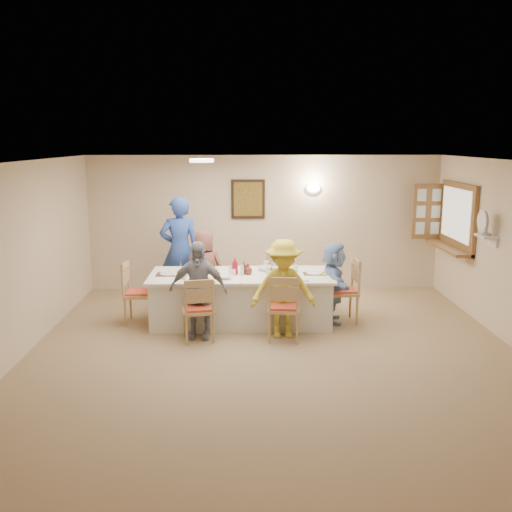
{
  "coord_description": "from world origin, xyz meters",
  "views": [
    {
      "loc": [
        -0.39,
        -7.01,
        2.76
      ],
      "look_at": [
        -0.2,
        1.4,
        1.05
      ],
      "focal_mm": 40.0,
      "sensor_mm": 36.0,
      "label": 1
    }
  ],
  "objects_px": {
    "dining_table": "(241,298)",
    "diner_front_right": "(283,289)",
    "serving_hatch": "(458,217)",
    "desk_fan": "(485,226)",
    "chair_front_left": "(198,308)",
    "chair_back_left": "(205,280)",
    "diner_right_end": "(333,282)",
    "diner_back_right": "(277,274)",
    "chair_front_right": "(284,307)",
    "chair_back_right": "(277,281)",
    "condiment_ketchup": "(235,266)",
    "chair_right_end": "(342,290)",
    "diner_front_left": "(198,290)",
    "caregiver": "(180,250)",
    "chair_left_end": "(140,292)",
    "diner_back_left": "(205,270)"
  },
  "relations": [
    {
      "from": "diner_back_right",
      "to": "chair_front_right",
      "type": "bearing_deg",
      "value": 84.2
    },
    {
      "from": "chair_front_left",
      "to": "diner_back_right",
      "type": "relative_size",
      "value": 0.78
    },
    {
      "from": "diner_front_left",
      "to": "caregiver",
      "type": "bearing_deg",
      "value": 110.9
    },
    {
      "from": "chair_back_left",
      "to": "chair_left_end",
      "type": "distance_m",
      "value": 1.24
    },
    {
      "from": "caregiver",
      "to": "chair_back_right",
      "type": "bearing_deg",
      "value": 159.61
    },
    {
      "from": "chair_front_right",
      "to": "diner_front_right",
      "type": "relative_size",
      "value": 0.68
    },
    {
      "from": "serving_hatch",
      "to": "desk_fan",
      "type": "xyz_separation_m",
      "value": [
        -0.11,
        -1.35,
        0.05
      ]
    },
    {
      "from": "chair_front_left",
      "to": "chair_front_right",
      "type": "relative_size",
      "value": 0.97
    },
    {
      "from": "condiment_ketchup",
      "to": "caregiver",
      "type": "bearing_deg",
      "value": 129.7
    },
    {
      "from": "serving_hatch",
      "to": "diner_back_left",
      "type": "height_order",
      "value": "serving_hatch"
    },
    {
      "from": "chair_back_left",
      "to": "diner_front_right",
      "type": "relative_size",
      "value": 0.66
    },
    {
      "from": "chair_front_right",
      "to": "diner_back_right",
      "type": "relative_size",
      "value": 0.8
    },
    {
      "from": "chair_front_right",
      "to": "caregiver",
      "type": "distance_m",
      "value": 2.59
    },
    {
      "from": "chair_back_left",
      "to": "chair_front_right",
      "type": "bearing_deg",
      "value": -54.89
    },
    {
      "from": "chair_front_right",
      "to": "chair_right_end",
      "type": "height_order",
      "value": "chair_right_end"
    },
    {
      "from": "desk_fan",
      "to": "diner_back_right",
      "type": "distance_m",
      "value": 3.26
    },
    {
      "from": "chair_left_end",
      "to": "diner_front_left",
      "type": "height_order",
      "value": "diner_front_left"
    },
    {
      "from": "chair_front_left",
      "to": "diner_front_right",
      "type": "distance_m",
      "value": 1.23
    },
    {
      "from": "desk_fan",
      "to": "chair_back_right",
      "type": "xyz_separation_m",
      "value": [
        -2.93,
        1.19,
        -1.1
      ]
    },
    {
      "from": "chair_right_end",
      "to": "diner_back_right",
      "type": "relative_size",
      "value": 0.83
    },
    {
      "from": "chair_left_end",
      "to": "diner_front_right",
      "type": "distance_m",
      "value": 2.27
    },
    {
      "from": "chair_back_right",
      "to": "condiment_ketchup",
      "type": "distance_m",
      "value": 1.15
    },
    {
      "from": "serving_hatch",
      "to": "desk_fan",
      "type": "height_order",
      "value": "serving_hatch"
    },
    {
      "from": "chair_right_end",
      "to": "condiment_ketchup",
      "type": "distance_m",
      "value": 1.69
    },
    {
      "from": "chair_front_left",
      "to": "caregiver",
      "type": "bearing_deg",
      "value": -88.15
    },
    {
      "from": "chair_front_right",
      "to": "chair_left_end",
      "type": "bearing_deg",
      "value": -14.92
    },
    {
      "from": "serving_hatch",
      "to": "diner_back_right",
      "type": "distance_m",
      "value": 3.18
    },
    {
      "from": "desk_fan",
      "to": "diner_back_left",
      "type": "height_order",
      "value": "desk_fan"
    },
    {
      "from": "diner_front_right",
      "to": "diner_right_end",
      "type": "distance_m",
      "value": 1.07
    },
    {
      "from": "chair_back_left",
      "to": "diner_right_end",
      "type": "relative_size",
      "value": 0.75
    },
    {
      "from": "chair_front_right",
      "to": "condiment_ketchup",
      "type": "distance_m",
      "value": 1.13
    },
    {
      "from": "chair_right_end",
      "to": "condiment_ketchup",
      "type": "height_order",
      "value": "condiment_ketchup"
    },
    {
      "from": "diner_front_left",
      "to": "condiment_ketchup",
      "type": "relative_size",
      "value": 5.34
    },
    {
      "from": "serving_hatch",
      "to": "diner_right_end",
      "type": "height_order",
      "value": "serving_hatch"
    },
    {
      "from": "chair_left_end",
      "to": "condiment_ketchup",
      "type": "height_order",
      "value": "condiment_ketchup"
    },
    {
      "from": "desk_fan",
      "to": "chair_back_right",
      "type": "relative_size",
      "value": 0.33
    },
    {
      "from": "serving_hatch",
      "to": "condiment_ketchup",
      "type": "height_order",
      "value": "serving_hatch"
    },
    {
      "from": "dining_table",
      "to": "chair_front_left",
      "type": "relative_size",
      "value": 2.99
    },
    {
      "from": "chair_back_right",
      "to": "diner_front_left",
      "type": "xyz_separation_m",
      "value": [
        -1.2,
        -1.48,
        0.24
      ]
    },
    {
      "from": "dining_table",
      "to": "diner_front_right",
      "type": "xyz_separation_m",
      "value": [
        0.6,
        -0.68,
        0.33
      ]
    },
    {
      "from": "serving_hatch",
      "to": "diner_front_left",
      "type": "height_order",
      "value": "serving_hatch"
    },
    {
      "from": "chair_left_end",
      "to": "chair_back_left",
      "type": "bearing_deg",
      "value": -48.58
    },
    {
      "from": "chair_front_left",
      "to": "diner_front_right",
      "type": "xyz_separation_m",
      "value": [
        1.2,
        0.12,
        0.24
      ]
    },
    {
      "from": "diner_back_right",
      "to": "caregiver",
      "type": "distance_m",
      "value": 1.75
    },
    {
      "from": "chair_back_left",
      "to": "desk_fan",
      "type": "bearing_deg",
      "value": -17.79
    },
    {
      "from": "chair_back_right",
      "to": "caregiver",
      "type": "relative_size",
      "value": 0.49
    },
    {
      "from": "diner_front_left",
      "to": "diner_back_right",
      "type": "bearing_deg",
      "value": 55.67
    },
    {
      "from": "chair_front_left",
      "to": "chair_right_end",
      "type": "distance_m",
      "value": 2.29
    },
    {
      "from": "chair_right_end",
      "to": "diner_front_right",
      "type": "distance_m",
      "value": 1.19
    },
    {
      "from": "chair_right_end",
      "to": "diner_front_left",
      "type": "relative_size",
      "value": 0.71
    }
  ]
}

